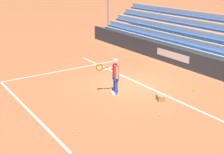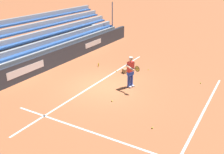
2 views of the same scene
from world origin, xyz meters
name	(u,v)px [view 2 (image 2 of 2)]	position (x,y,z in m)	size (l,w,h in m)	color
ground_plane	(103,86)	(0.00, 0.00, 0.00)	(160.00, 160.00, 0.00)	#B7663D
court_baseline_white	(96,84)	(0.00, -0.50, 0.00)	(12.00, 0.10, 0.01)	white
court_sideline_white	(137,148)	(4.11, 4.00, 0.00)	(0.10, 12.00, 0.01)	white
court_service_line_white	(204,110)	(0.00, 5.50, 0.00)	(8.22, 0.10, 0.01)	white
back_wall_sponsor_board	(42,63)	(-0.01, -4.51, 0.55)	(21.79, 0.25, 1.10)	#2D333D
bleacher_stand	(17,55)	(0.00, -6.74, 0.76)	(20.70, 3.20, 3.40)	#9EA3A8
tennis_player	(131,72)	(-0.63, 1.38, 0.89)	(0.80, 0.94, 1.71)	blue
ball_box_cardboard	(126,71)	(-2.48, 0.14, 0.13)	(0.40, 0.30, 0.26)	#A87F51
tennis_ball_by_box	(116,71)	(-2.35, -0.47, 0.03)	(0.07, 0.07, 0.07)	#CCE533
tennis_ball_toward_net	(148,70)	(-3.60, 1.20, 0.03)	(0.07, 0.07, 0.07)	#CCE533
tennis_ball_midcourt	(112,101)	(1.42, 1.40, 0.03)	(0.07, 0.07, 0.07)	#CCE533
tennis_ball_far_right	(152,128)	(2.66, 4.01, 0.03)	(0.07, 0.07, 0.07)	#CCE533
tennis_ball_on_baseline	(200,83)	(-3.04, 4.63, 0.03)	(0.07, 0.07, 0.07)	#CCE533
water_bottle	(98,65)	(-2.60, -1.98, 0.11)	(0.07, 0.07, 0.22)	yellow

